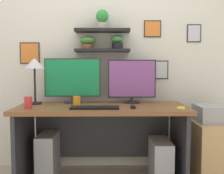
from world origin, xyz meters
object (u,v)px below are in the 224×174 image
object	(u,v)px
desk	(102,126)
water_cup	(28,103)
monitor_left	(73,80)
computer_tower_left	(48,155)
computer_tower_right	(160,161)
keyboard	(95,108)
desk_lamp	(34,67)
pen_cup	(77,102)
monitor_right	(132,81)
drawer_cabinet	(215,150)
cell_phone	(181,108)
printer	(216,114)
computer_mouse	(133,107)

from	to	relation	value
desk	water_cup	bearing A→B (deg)	-162.37
water_cup	monitor_left	bearing A→B (deg)	46.50
computer_tower_left	computer_tower_right	xyz separation A→B (m)	(1.13, -0.14, -0.02)
keyboard	desk_lamp	world-z (taller)	desk_lamp
pen_cup	computer_tower_right	distance (m)	1.00
keyboard	computer_tower_right	bearing A→B (deg)	12.17
monitor_right	computer_tower_left	xyz separation A→B (m)	(-0.86, -0.11, -0.76)
monitor_left	drawer_cabinet	xyz separation A→B (m)	(1.45, -0.16, -0.71)
desk_lamp	cell_phone	world-z (taller)	desk_lamp
drawer_cabinet	computer_tower_right	bearing A→B (deg)	-170.40
printer	drawer_cabinet	bearing A→B (deg)	0.00
desk_lamp	water_cup	bearing A→B (deg)	-87.00
keyboard	computer_mouse	bearing A→B (deg)	4.43
keyboard	printer	xyz separation A→B (m)	(1.20, 0.23, -0.10)
pen_cup	printer	distance (m)	1.39
keyboard	computer_mouse	size ratio (longest dim) A/B	4.89
water_cup	computer_tower_left	world-z (taller)	water_cup
water_cup	drawer_cabinet	size ratio (longest dim) A/B	0.19
desk	printer	xyz separation A→B (m)	(1.14, 0.00, 0.12)
desk	computer_mouse	xyz separation A→B (m)	(0.29, -0.20, 0.22)
desk	cell_phone	xyz separation A→B (m)	(0.73, -0.23, 0.21)
pen_cup	drawer_cabinet	size ratio (longest dim) A/B	0.17
computer_mouse	drawer_cabinet	size ratio (longest dim) A/B	0.16
desk_lamp	pen_cup	xyz separation A→B (m)	(0.44, -0.18, -0.33)
computer_tower_left	computer_tower_right	distance (m)	1.14
monitor_left	cell_phone	xyz separation A→B (m)	(1.04, -0.39, -0.24)
cell_phone	printer	bearing A→B (deg)	46.23
printer	computer_tower_left	xyz separation A→B (m)	(-1.70, 0.05, -0.44)
keyboard	monitor_right	bearing A→B (deg)	46.57
computer_mouse	water_cup	size ratio (longest dim) A/B	0.82
monitor_left	drawer_cabinet	size ratio (longest dim) A/B	1.01
monitor_right	desk_lamp	world-z (taller)	desk_lamp
keyboard	desk_lamp	bearing A→B (deg)	153.91
computer_mouse	computer_tower_left	xyz separation A→B (m)	(-0.85, 0.25, -0.54)
pen_cup	drawer_cabinet	world-z (taller)	pen_cup
computer_mouse	printer	distance (m)	0.88
computer_tower_right	computer_tower_left	bearing A→B (deg)	172.67
computer_mouse	water_cup	bearing A→B (deg)	-179.41
cell_phone	computer_tower_left	xyz separation A→B (m)	(-1.28, 0.28, -0.53)
keyboard	printer	distance (m)	1.23
desk_lamp	cell_phone	size ratio (longest dim) A/B	3.35
computer_mouse	pen_cup	bearing A→B (deg)	169.67
monitor_left	keyboard	distance (m)	0.52
keyboard	computer_tower_right	world-z (taller)	keyboard
keyboard	computer_mouse	world-z (taller)	computer_mouse
monitor_left	cell_phone	distance (m)	1.13
computer_tower_left	computer_tower_right	world-z (taller)	computer_tower_left
computer_tower_left	desk_lamp	bearing A→B (deg)	169.79
desk_lamp	pen_cup	distance (m)	0.58
monitor_right	monitor_left	bearing A→B (deg)	179.99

